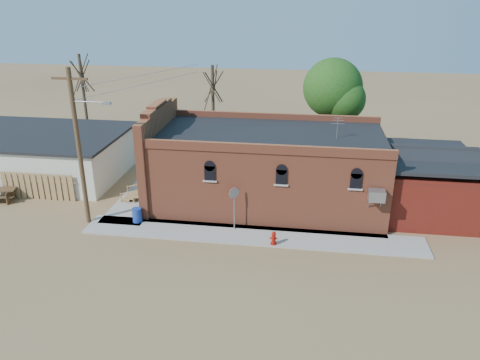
# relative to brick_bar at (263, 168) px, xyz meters

# --- Properties ---
(ground) EXTENTS (120.00, 120.00, 0.00)m
(ground) POSITION_rel_brick_bar_xyz_m (-1.64, -5.49, -2.34)
(ground) COLOR brown
(ground) RESTS_ON ground
(sidewalk_south) EXTENTS (19.00, 2.20, 0.08)m
(sidewalk_south) POSITION_rel_brick_bar_xyz_m (-0.14, -4.59, -2.30)
(sidewalk_south) COLOR #9E9991
(sidewalk_south) RESTS_ON ground
(sidewalk_west) EXTENTS (2.60, 10.00, 0.08)m
(sidewalk_west) POSITION_rel_brick_bar_xyz_m (-7.94, 0.51, -2.30)
(sidewalk_west) COLOR #9E9991
(sidewalk_west) RESTS_ON ground
(brick_bar) EXTENTS (16.40, 7.97, 6.30)m
(brick_bar) POSITION_rel_brick_bar_xyz_m (0.00, 0.00, 0.00)
(brick_bar) COLOR #B75538
(brick_bar) RESTS_ON ground
(red_shed) EXTENTS (5.40, 6.40, 4.30)m
(red_shed) POSITION_rel_brick_bar_xyz_m (9.86, 0.01, -0.07)
(red_shed) COLOR #5E1C10
(red_shed) RESTS_ON ground
(wood_fence) EXTENTS (5.20, 0.10, 1.80)m
(wood_fence) POSITION_rel_brick_bar_xyz_m (-14.44, -1.69, -1.44)
(wood_fence) COLOR #A28449
(wood_fence) RESTS_ON ground
(utility_pole) EXTENTS (3.12, 0.26, 9.00)m
(utility_pole) POSITION_rel_brick_bar_xyz_m (-9.79, -4.29, 2.43)
(utility_pole) COLOR #513620
(utility_pole) RESTS_ON ground
(tree_bare_near) EXTENTS (2.80, 2.80, 7.65)m
(tree_bare_near) POSITION_rel_brick_bar_xyz_m (-4.64, 7.51, 3.62)
(tree_bare_near) COLOR #4F3C2D
(tree_bare_near) RESTS_ON ground
(tree_bare_far) EXTENTS (2.80, 2.80, 8.16)m
(tree_bare_far) POSITION_rel_brick_bar_xyz_m (-15.64, 8.51, 4.02)
(tree_bare_far) COLOR #4F3C2D
(tree_bare_far) RESTS_ON ground
(tree_leafy) EXTENTS (4.40, 4.40, 8.15)m
(tree_leafy) POSITION_rel_brick_bar_xyz_m (4.36, 8.01, 3.59)
(tree_leafy) COLOR #4F3C2D
(tree_leafy) RESTS_ON ground
(fire_hydrant) EXTENTS (0.42, 0.39, 0.75)m
(fire_hydrant) POSITION_rel_brick_bar_xyz_m (1.16, -5.47, -1.89)
(fire_hydrant) COLOR #A01209
(fire_hydrant) RESTS_ON sidewalk_south
(stop_sign) EXTENTS (0.52, 0.57, 2.59)m
(stop_sign) POSITION_rel_brick_bar_xyz_m (-1.19, -4.05, -0.27)
(stop_sign) COLOR gray
(stop_sign) RESTS_ON sidewalk_south
(trash_barrel) EXTENTS (0.65, 0.65, 0.85)m
(trash_barrel) POSITION_rel_brick_bar_xyz_m (-6.94, -3.99, -1.83)
(trash_barrel) COLOR navy
(trash_barrel) RESTS_ON sidewalk_west
(picnic_table) EXTENTS (2.29, 1.95, 0.82)m
(picnic_table) POSITION_rel_brick_bar_xyz_m (-16.78, -2.29, -1.80)
(picnic_table) COLOR brown
(picnic_table) RESTS_ON ground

